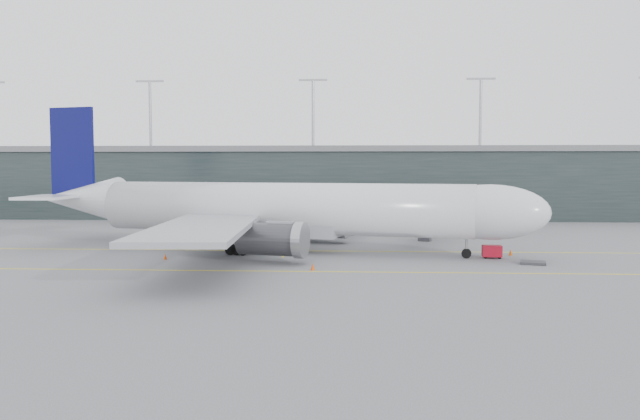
{
  "coord_description": "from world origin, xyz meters",
  "views": [
    {
      "loc": [
        13.55,
        -84.54,
        11.0
      ],
      "look_at": [
        9.25,
        -4.0,
        5.36
      ],
      "focal_mm": 35.0,
      "sensor_mm": 36.0,
      "label": 1
    }
  ],
  "objects": [
    {
      "name": "baggage_dolly",
      "position": [
        33.86,
        -13.64,
        0.17
      ],
      "size": [
        3.29,
        2.9,
        0.28
      ],
      "primitive_type": "cube",
      "rotation": [
        0.0,
        0.0,
        -0.28
      ],
      "color": "#323236",
      "rests_on": "ground"
    },
    {
      "name": "taxiline_b",
      "position": [
        0.0,
        -20.0,
        0.01
      ],
      "size": [
        160.0,
        0.25,
        0.02
      ],
      "primitive_type": "cube",
      "color": "yellow",
      "rests_on": "ground"
    },
    {
      "name": "main_aircraft",
      "position": [
        3.95,
        -4.26,
        5.44
      ],
      "size": [
        68.58,
        63.37,
        19.39
      ],
      "rotation": [
        0.0,
        0.0,
        -0.22
      ],
      "color": "silver",
      "rests_on": "ground"
    },
    {
      "name": "jet_bridge",
      "position": [
        26.58,
        20.55,
        4.34
      ],
      "size": [
        15.97,
        44.22,
        5.8
      ],
      "rotation": [
        0.0,
        0.0,
        -0.36
      ],
      "color": "#2F2E34",
      "rests_on": "ground"
    },
    {
      "name": "terminal",
      "position": [
        -0.0,
        58.0,
        7.62
      ],
      "size": [
        240.0,
        36.0,
        29.0
      ],
      "color": "black",
      "rests_on": "ground"
    },
    {
      "name": "cone_nose",
      "position": [
        33.05,
        -6.81,
        0.39
      ],
      "size": [
        0.49,
        0.49,
        0.78
      ],
      "primitive_type": "cone",
      "color": "#D6550B",
      "rests_on": "ground"
    },
    {
      "name": "cone_tail",
      "position": [
        -8.67,
        -12.47,
        0.35
      ],
      "size": [
        0.44,
        0.44,
        0.7
      ],
      "primitive_type": "cone",
      "color": "#E14B0C",
      "rests_on": "ground"
    },
    {
      "name": "taxiline_a",
      "position": [
        0.0,
        -4.0,
        0.01
      ],
      "size": [
        160.0,
        0.25,
        0.02
      ],
      "primitive_type": "cube",
      "color": "yellow",
      "rests_on": "ground"
    },
    {
      "name": "taxiline_lead_main",
      "position": [
        5.0,
        20.0,
        0.01
      ],
      "size": [
        0.25,
        60.0,
        0.02
      ],
      "primitive_type": "cube",
      "color": "yellow",
      "rests_on": "ground"
    },
    {
      "name": "cone_wing_port",
      "position": [
        10.46,
        12.42,
        0.33
      ],
      "size": [
        0.41,
        0.41,
        0.65
      ],
      "primitive_type": "cone",
      "color": "orange",
      "rests_on": "ground"
    },
    {
      "name": "cone_wing_stbd",
      "position": [
        9.28,
        -19.11,
        0.38
      ],
      "size": [
        0.47,
        0.47,
        0.75
      ],
      "primitive_type": "cone",
      "color": "#DA480C",
      "rests_on": "ground"
    },
    {
      "name": "gse_cart",
      "position": [
        30.23,
        -9.29,
        0.86
      ],
      "size": [
        2.36,
        1.6,
        1.55
      ],
      "rotation": [
        0.0,
        0.0,
        -0.07
      ],
      "color": "#A20B1D",
      "rests_on": "ground"
    },
    {
      "name": "uld_c",
      "position": [
        -1.14,
        9.36,
        1.06
      ],
      "size": [
        2.55,
        2.22,
        2.01
      ],
      "rotation": [
        0.0,
        0.0,
        0.23
      ],
      "color": "#39383D",
      "rests_on": "ground"
    },
    {
      "name": "uld_a",
      "position": [
        -4.79,
        9.43,
        0.92
      ],
      "size": [
        2.21,
        1.91,
        1.75
      ],
      "rotation": [
        0.0,
        0.0,
        0.22
      ],
      "color": "#39383D",
      "rests_on": "ground"
    },
    {
      "name": "ground",
      "position": [
        0.0,
        0.0,
        0.0
      ],
      "size": [
        320.0,
        320.0,
        0.0
      ],
      "primitive_type": "plane",
      "color": "#59595E",
      "rests_on": "ground"
    },
    {
      "name": "uld_b",
      "position": [
        -1.62,
        12.43,
        0.84
      ],
      "size": [
        2.08,
        1.83,
        1.61
      ],
      "rotation": [
        0.0,
        0.0,
        0.27
      ],
      "color": "#39383D",
      "rests_on": "ground"
    }
  ]
}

